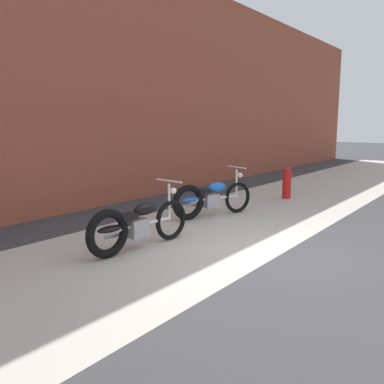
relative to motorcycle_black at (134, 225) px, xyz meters
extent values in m
plane|color=#38383A|center=(1.05, -1.91, -0.40)|extent=(80.00, 80.00, 0.00)
cube|color=#B2ADA3|center=(1.05, -0.16, -0.40)|extent=(36.00, 3.50, 0.01)
cube|color=brown|center=(1.05, 3.29, 2.56)|extent=(36.00, 0.50, 5.91)
torus|color=black|center=(0.80, -0.07, -0.06)|extent=(0.68, 0.14, 0.68)
torus|color=black|center=(-0.49, 0.04, -0.03)|extent=(0.74, 0.19, 0.73)
cylinder|color=silver|center=(0.16, -0.02, -0.02)|extent=(1.24, 0.17, 0.06)
cube|color=#99999E|center=(0.08, -0.01, -0.06)|extent=(0.34, 0.25, 0.28)
ellipsoid|color=black|center=(0.24, -0.02, 0.22)|extent=(0.46, 0.23, 0.20)
ellipsoid|color=black|center=(-0.44, 0.04, 0.03)|extent=(0.45, 0.22, 0.10)
cube|color=black|center=(-0.12, 0.01, 0.16)|extent=(0.30, 0.22, 0.08)
cylinder|color=silver|center=(0.76, -0.07, 0.25)|extent=(0.05, 0.05, 0.62)
cylinder|color=silver|center=(0.76, -0.07, 0.61)|extent=(0.08, 0.58, 0.03)
sphere|color=white|center=(0.86, -0.08, 0.43)|extent=(0.11, 0.11, 0.11)
cylinder|color=silver|center=(-0.15, 0.16, -0.14)|extent=(0.55, 0.11, 0.06)
torus|color=black|center=(3.33, 0.13, -0.06)|extent=(0.67, 0.30, 0.68)
torus|color=black|center=(2.10, 0.56, -0.03)|extent=(0.73, 0.37, 0.73)
cylinder|color=silver|center=(2.71, 0.34, -0.02)|extent=(1.18, 0.46, 0.06)
cube|color=#99999E|center=(2.64, 0.37, -0.06)|extent=(0.37, 0.31, 0.28)
ellipsoid|color=blue|center=(2.79, 0.32, 0.22)|extent=(0.48, 0.33, 0.20)
ellipsoid|color=blue|center=(2.15, 0.54, 0.03)|extent=(0.47, 0.32, 0.10)
cube|color=black|center=(2.45, 0.44, 0.16)|extent=(0.33, 0.28, 0.08)
cylinder|color=silver|center=(3.29, 0.14, 0.25)|extent=(0.06, 0.06, 0.62)
cylinder|color=silver|center=(3.29, 0.14, 0.61)|extent=(0.22, 0.56, 0.03)
sphere|color=white|center=(3.38, 0.11, 0.43)|extent=(0.11, 0.11, 0.11)
cylinder|color=silver|center=(2.46, 0.59, -0.14)|extent=(0.54, 0.24, 0.06)
cylinder|color=red|center=(5.62, 0.00, -0.05)|extent=(0.22, 0.22, 0.70)
sphere|color=red|center=(5.62, 0.00, 0.34)|extent=(0.20, 0.20, 0.20)
camera|label=1|loc=(-4.33, -4.39, 1.54)|focal=38.22mm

